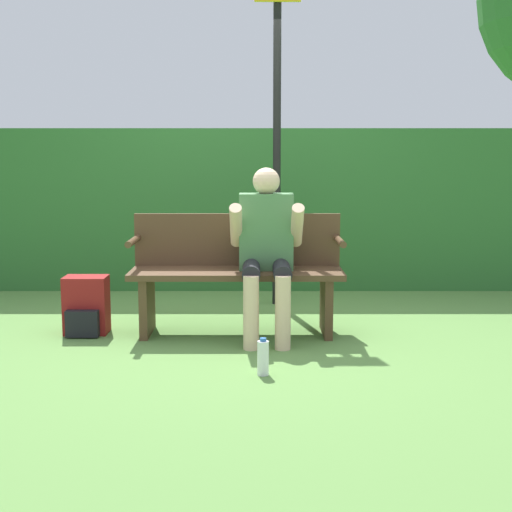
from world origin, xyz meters
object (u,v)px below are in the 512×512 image
object	(u,v)px
person_seated	(266,243)
signpost	(277,114)
parked_car	(75,181)
park_bench	(236,272)
water_bottle	(263,358)
backpack	(86,307)

from	to	relation	value
person_seated	signpost	bearing A→B (deg)	84.58
person_seated	parked_car	bearing A→B (deg)	109.85
signpost	parked_car	bearing A→B (deg)	112.05
person_seated	signpost	size ratio (longest dim) A/B	0.42
park_bench	person_seated	bearing A→B (deg)	-29.93
park_bench	parked_car	bearing A→B (deg)	109.15
person_seated	water_bottle	distance (m)	1.11
park_bench	backpack	xyz separation A→B (m)	(-1.15, -0.05, -0.26)
park_bench	backpack	distance (m)	1.18
parked_car	water_bottle	bearing A→B (deg)	-85.03
backpack	parked_car	distance (m)	13.26
person_seated	park_bench	bearing A→B (deg)	150.07
water_bottle	signpost	xyz separation A→B (m)	(0.14, 2.08, 1.59)
parked_car	park_bench	bearing A→B (deg)	-84.36
signpost	parked_car	world-z (taller)	signpost
person_seated	backpack	world-z (taller)	person_seated
backpack	water_bottle	xyz separation A→B (m)	(1.34, -1.02, -0.10)
water_bottle	parked_car	world-z (taller)	parked_car
backpack	parked_car	size ratio (longest dim) A/B	0.10
park_bench	person_seated	world-z (taller)	person_seated
water_bottle	backpack	bearing A→B (deg)	142.76
park_bench	signpost	distance (m)	1.62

